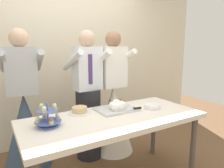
% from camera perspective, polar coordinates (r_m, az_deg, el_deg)
% --- Properties ---
extents(rear_wall, '(5.20, 0.10, 2.90)m').
position_cam_1_polar(rear_wall, '(3.29, -12.74, 9.88)').
color(rear_wall, beige).
rests_on(rear_wall, ground_plane).
extents(dessert_table, '(1.80, 0.80, 0.78)m').
position_cam_1_polar(dessert_table, '(2.12, 0.69, -10.81)').
color(dessert_table, silver).
rests_on(dessert_table, ground_plane).
extents(cupcake_stand, '(0.23, 0.23, 0.21)m').
position_cam_1_polar(cupcake_stand, '(1.91, -17.22, -8.80)').
color(cupcake_stand, '#4C66B2').
rests_on(cupcake_stand, dessert_table).
extents(main_cake_tray, '(0.43, 0.32, 0.13)m').
position_cam_1_polar(main_cake_tray, '(2.26, 1.35, -6.19)').
color(main_cake_tray, silver).
rests_on(main_cake_tray, dessert_table).
extents(plate_stack, '(0.18, 0.18, 0.04)m').
position_cam_1_polar(plate_stack, '(2.39, 10.91, -6.02)').
color(plate_stack, white).
rests_on(plate_stack, dessert_table).
extents(round_cake, '(0.24, 0.24, 0.07)m').
position_cam_1_polar(round_cake, '(2.21, -8.88, -7.17)').
color(round_cake, white).
rests_on(round_cake, dessert_table).
extents(person_groom, '(0.50, 0.52, 1.66)m').
position_cam_1_polar(person_groom, '(2.70, -6.56, -5.12)').
color(person_groom, '#232328').
rests_on(person_groom, ground_plane).
extents(person_bride, '(0.56, 0.56, 1.66)m').
position_cam_1_polar(person_bride, '(2.90, 0.29, -7.35)').
color(person_bride, white).
rests_on(person_bride, ground_plane).
extents(person_guest, '(0.56, 0.56, 1.66)m').
position_cam_1_polar(person_guest, '(2.69, -22.73, -9.60)').
color(person_guest, '#334760').
rests_on(person_guest, ground_plane).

